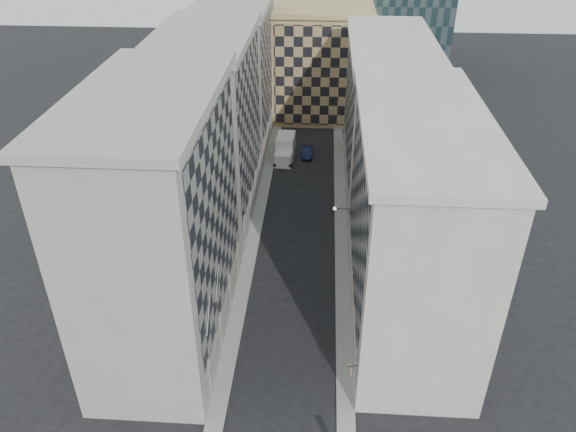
% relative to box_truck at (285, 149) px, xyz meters
% --- Properties ---
extents(ground, '(260.00, 260.00, 0.00)m').
position_rel_box_truck_xyz_m(ground, '(2.99, -48.84, -1.54)').
color(ground, black).
rests_on(ground, ground).
extents(sidewalk_west, '(1.50, 100.00, 0.15)m').
position_rel_box_truck_xyz_m(sidewalk_west, '(-2.26, -18.84, -1.46)').
color(sidewalk_west, gray).
rests_on(sidewalk_west, ground).
extents(sidewalk_east, '(1.50, 100.00, 0.15)m').
position_rel_box_truck_xyz_m(sidewalk_east, '(8.24, -18.84, -1.46)').
color(sidewalk_east, gray).
rests_on(sidewalk_east, ground).
extents(bldg_left_a, '(10.80, 22.80, 23.70)m').
position_rel_box_truck_xyz_m(bldg_left_a, '(-7.89, -37.84, 10.29)').
color(bldg_left_a, gray).
rests_on(bldg_left_a, ground).
extents(bldg_left_b, '(10.80, 22.80, 22.70)m').
position_rel_box_truck_xyz_m(bldg_left_b, '(-7.89, -15.84, 9.79)').
color(bldg_left_b, gray).
rests_on(bldg_left_b, ground).
extents(bldg_left_c, '(10.80, 22.80, 21.70)m').
position_rel_box_truck_xyz_m(bldg_left_c, '(-7.89, 6.16, 9.29)').
color(bldg_left_c, gray).
rests_on(bldg_left_c, ground).
extents(bldg_right_a, '(10.80, 26.80, 20.70)m').
position_rel_box_truck_xyz_m(bldg_right_a, '(13.87, -33.84, 8.78)').
color(bldg_right_a, '#A7A399').
rests_on(bldg_right_a, ground).
extents(bldg_right_b, '(10.80, 28.80, 19.70)m').
position_rel_box_truck_xyz_m(bldg_right_b, '(13.88, -6.84, 8.31)').
color(bldg_right_b, '#A7A399').
rests_on(bldg_right_b, ground).
extents(tan_block, '(16.80, 14.80, 18.80)m').
position_rel_box_truck_xyz_m(tan_block, '(4.99, 19.06, 7.90)').
color(tan_block, tan).
rests_on(tan_block, ground).
extents(flagpoles_left, '(0.10, 6.33, 2.33)m').
position_rel_box_truck_xyz_m(flagpoles_left, '(-2.91, -42.84, 6.46)').
color(flagpoles_left, gray).
rests_on(flagpoles_left, ground).
extents(bracket_lamp, '(1.98, 0.36, 0.36)m').
position_rel_box_truck_xyz_m(bracket_lamp, '(7.37, -24.84, 4.66)').
color(bracket_lamp, black).
rests_on(bracket_lamp, ground).
extents(box_truck, '(2.90, 6.55, 3.53)m').
position_rel_box_truck_xyz_m(box_truck, '(0.00, 0.00, 0.00)').
color(box_truck, white).
rests_on(box_truck, ground).
extents(dark_car, '(1.60, 4.27, 1.39)m').
position_rel_box_truck_xyz_m(dark_car, '(3.32, 1.16, -0.84)').
color(dark_car, '#101C3C').
rests_on(dark_car, ground).
extents(shop_sign, '(0.81, 0.71, 0.80)m').
position_rel_box_truck_xyz_m(shop_sign, '(8.41, -45.84, 2.30)').
color(shop_sign, black).
rests_on(shop_sign, ground).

